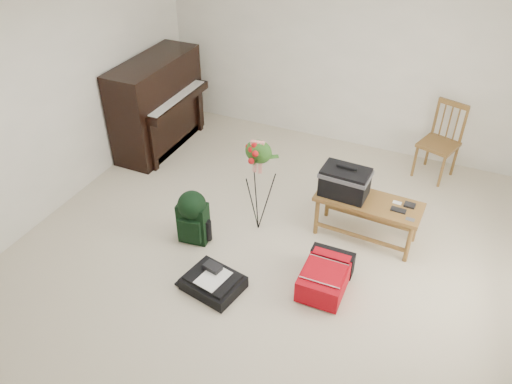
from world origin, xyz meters
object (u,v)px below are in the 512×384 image
at_px(red_suitcase, 327,274).
at_px(green_backpack, 192,215).
at_px(black_duffel, 213,282).
at_px(bench, 352,188).
at_px(dining_chair, 439,142).
at_px(flower_stand, 258,187).
at_px(piano, 158,106).

distance_m(red_suitcase, green_backpack, 1.52).
relative_size(red_suitcase, black_duffel, 1.02).
xyz_separation_m(bench, dining_chair, (0.69, 1.61, -0.12)).
xyz_separation_m(dining_chair, black_duffel, (-1.65, -2.95, -0.40)).
distance_m(dining_chair, flower_stand, 2.53).
height_order(red_suitcase, green_backpack, green_backpack).
xyz_separation_m(green_backpack, flower_stand, (0.55, 0.47, 0.22)).
relative_size(bench, green_backpack, 1.81).
bearing_deg(dining_chair, flower_stand, -111.60).
bearing_deg(green_backpack, red_suitcase, -8.76).
bearing_deg(bench, red_suitcase, -85.42).
height_order(dining_chair, green_backpack, dining_chair).
distance_m(piano, green_backpack, 2.18).
xyz_separation_m(bench, black_duffel, (-0.95, -1.34, -0.52)).
relative_size(bench, dining_chair, 1.15).
distance_m(bench, flower_stand, 0.98).
distance_m(green_backpack, flower_stand, 0.76).
relative_size(piano, red_suitcase, 2.41).
xyz_separation_m(black_duffel, green_backpack, (-0.53, 0.55, 0.26)).
distance_m(piano, bench, 3.04).
bearing_deg(red_suitcase, black_duffel, -153.72).
bearing_deg(flower_stand, black_duffel, -102.26).
relative_size(black_duffel, flower_stand, 0.52).
bearing_deg(bench, dining_chair, 69.27).
height_order(dining_chair, red_suitcase, dining_chair).
distance_m(dining_chair, black_duffel, 3.40).
relative_size(bench, black_duffel, 1.85).
height_order(bench, red_suitcase, bench).
bearing_deg(flower_stand, dining_chair, 39.36).
relative_size(dining_chair, green_backpack, 1.57).
height_order(piano, flower_stand, piano).
height_order(red_suitcase, black_duffel, red_suitcase).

